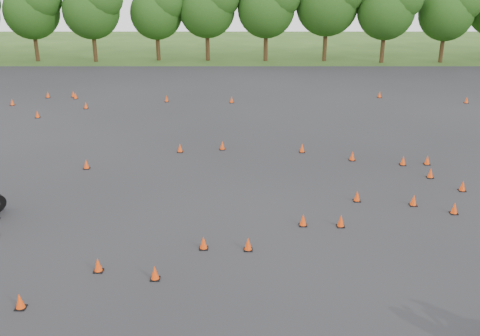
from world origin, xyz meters
The scene contains 4 objects.
ground centered at (0.00, 0.00, 0.00)m, with size 140.00×140.00×0.00m, color #2D5119.
asphalt_pad centered at (0.00, 6.00, 0.01)m, with size 62.00×62.00×0.00m, color black.
treeline centered at (3.24, 35.52, 4.66)m, with size 86.61×32.13×11.16m.
traffic_cones centered at (-1.00, 5.66, 0.23)m, with size 36.34×32.84×0.45m.
Camera 1 is at (-0.00, -17.26, 9.06)m, focal length 40.00 mm.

